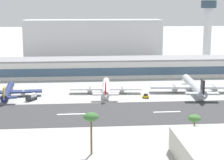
{
  "coord_description": "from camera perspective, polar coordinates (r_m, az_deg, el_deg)",
  "views": [
    {
      "loc": [
        3.51,
        -160.34,
        45.21
      ],
      "look_at": [
        20.08,
        31.41,
        8.05
      ],
      "focal_mm": 61.69,
      "sensor_mm": 36.0,
      "label": 1
    }
  ],
  "objects": [
    {
      "name": "ground_plane",
      "position": [
        166.63,
        -5.98,
        -4.88
      ],
      "size": [
        1400.0,
        1400.0,
        0.0
      ],
      "primitive_type": "plane",
      "color": "#A8A8A3"
    },
    {
      "name": "runway_strip",
      "position": [
        164.63,
        -5.99,
        -5.06
      ],
      "size": [
        800.0,
        36.2,
        0.08
      ],
      "primitive_type": "cube",
      "color": "#38383A",
      "rests_on": "ground_plane"
    },
    {
      "name": "runway_centreline_dash_4",
      "position": [
        164.62,
        -6.07,
        -5.04
      ],
      "size": [
        12.0,
        1.2,
        0.01
      ],
      "primitive_type": "cube",
      "color": "white",
      "rests_on": "runway_strip"
    },
    {
      "name": "runway_centreline_dash_5",
      "position": [
        168.82,
        8.15,
        -4.69
      ],
      "size": [
        12.0,
        1.2,
        0.01
      ],
      "primitive_type": "cube",
      "color": "white",
      "rests_on": "runway_strip"
    },
    {
      "name": "terminal_building",
      "position": [
        249.93,
        -1.93,
        1.89
      ],
      "size": [
        211.04,
        23.89,
        11.9
      ],
      "color": "silver",
      "rests_on": "ground_plane"
    },
    {
      "name": "control_tower",
      "position": [
        311.62,
        14.02,
        8.09
      ],
      "size": [
        12.77,
        12.77,
        50.61
      ],
      "color": "silver",
      "rests_on": "ground_plane"
    },
    {
      "name": "distant_hotel_block",
      "position": [
        338.75,
        -2.79,
        6.09
      ],
      "size": [
        118.13,
        26.94,
        33.44
      ],
      "primitive_type": "cube",
      "color": "#BCBCC1",
      "rests_on": "ground_plane"
    },
    {
      "name": "airliner_gold_tail_gate_0",
      "position": [
        200.82,
        -15.21,
        -1.71
      ],
      "size": [
        34.41,
        39.35,
        8.21
      ],
      "rotation": [
        0.0,
        0.0,
        1.64
      ],
      "color": "navy",
      "rests_on": "ground_plane"
    },
    {
      "name": "airliner_red_tail_gate_1",
      "position": [
        201.16,
        -0.91,
        -1.23
      ],
      "size": [
        37.65,
        42.75,
        8.92
      ],
      "rotation": [
        0.0,
        0.0,
        1.49
      ],
      "color": "white",
      "rests_on": "ground_plane"
    },
    {
      "name": "airliner_black_tail_gate_2",
      "position": [
        207.24,
        12.1,
        -0.96
      ],
      "size": [
        46.79,
        51.08,
        10.67
      ],
      "rotation": [
        0.0,
        0.0,
        1.48
      ],
      "color": "silver",
      "rests_on": "ground_plane"
    },
    {
      "name": "service_box_truck_0",
      "position": [
        190.86,
        -11.87,
        -2.46
      ],
      "size": [
        5.35,
        6.31,
        3.25
      ],
      "rotation": [
        0.0,
        0.0,
        4.12
      ],
      "color": "#2D3338",
      "rests_on": "ground_plane"
    },
    {
      "name": "service_baggage_tug_1",
      "position": [
        192.28,
        5.03,
        -2.39
      ],
      "size": [
        3.57,
        2.83,
        2.2
      ],
      "rotation": [
        0.0,
        0.0,
        5.89
      ],
      "color": "gold",
      "rests_on": "ground_plane"
    },
    {
      "name": "palm_tree_0",
      "position": [
        128.14,
        12.14,
        -5.66
      ],
      "size": [
        4.25,
        4.25,
        10.55
      ],
      "color": "brown",
      "rests_on": "ground_plane"
    },
    {
      "name": "palm_tree_2",
      "position": [
        118.0,
        -3.11,
        -5.67
      ],
      "size": [
        4.71,
        4.71,
        13.25
      ],
      "color": "brown",
      "rests_on": "ground_plane"
    }
  ]
}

